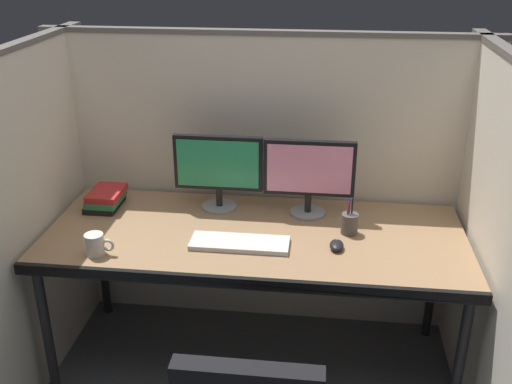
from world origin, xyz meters
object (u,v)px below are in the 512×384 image
(desk, at_px, (254,243))
(book_stack, at_px, (106,199))
(computer_mouse, at_px, (337,245))
(coffee_mug, at_px, (95,245))
(keyboard_main, at_px, (240,243))
(pen_cup, at_px, (350,223))
(monitor_right, at_px, (309,173))
(monitor_left, at_px, (218,167))

(desk, bearing_deg, book_stack, 165.48)
(computer_mouse, xyz_separation_m, coffee_mug, (-1.01, -0.17, 0.03))
(keyboard_main, bearing_deg, computer_mouse, 2.66)
(keyboard_main, height_order, book_stack, book_stack)
(book_stack, distance_m, pen_cup, 1.20)
(desk, distance_m, monitor_right, 0.42)
(book_stack, relative_size, coffee_mug, 1.72)
(monitor_left, bearing_deg, pen_cup, -16.99)
(keyboard_main, height_order, pen_cup, pen_cup)
(book_stack, xyz_separation_m, pen_cup, (1.19, -0.14, 0.00))
(coffee_mug, bearing_deg, book_stack, 105.03)
(monitor_left, bearing_deg, monitor_right, -2.27)
(computer_mouse, bearing_deg, monitor_left, 148.91)
(monitor_left, distance_m, pen_cup, 0.68)
(book_stack, bearing_deg, keyboard_main, -23.55)
(computer_mouse, relative_size, pen_cup, 0.57)
(monitor_left, xyz_separation_m, keyboard_main, (0.15, -0.36, -0.20))
(keyboard_main, xyz_separation_m, computer_mouse, (0.42, 0.02, 0.01))
(coffee_mug, xyz_separation_m, pen_cup, (1.07, 0.32, 0.00))
(desk, xyz_separation_m, coffee_mug, (-0.64, -0.26, 0.10))
(monitor_right, xyz_separation_m, computer_mouse, (0.14, -0.33, -0.20))
(desk, distance_m, keyboard_main, 0.14)
(keyboard_main, relative_size, coffee_mug, 3.41)
(coffee_mug, bearing_deg, monitor_right, 29.64)
(desk, height_order, coffee_mug, coffee_mug)
(monitor_left, xyz_separation_m, coffee_mug, (-0.44, -0.51, -0.17))
(monitor_left, distance_m, coffee_mug, 0.70)
(desk, xyz_separation_m, pen_cup, (0.43, 0.06, 0.10))
(desk, xyz_separation_m, book_stack, (-0.77, 0.20, 0.09))
(desk, relative_size, book_stack, 8.79)
(book_stack, bearing_deg, monitor_right, 2.06)
(monitor_left, relative_size, monitor_right, 1.00)
(coffee_mug, distance_m, pen_cup, 1.11)
(monitor_left, relative_size, pen_cup, 2.54)
(monitor_right, height_order, pen_cup, monitor_right)
(keyboard_main, bearing_deg, pen_cup, 19.92)
(coffee_mug, bearing_deg, monitor_left, 49.62)
(book_stack, distance_m, coffee_mug, 0.48)
(computer_mouse, bearing_deg, keyboard_main, -177.34)
(computer_mouse, bearing_deg, pen_cup, 69.52)
(desk, distance_m, coffee_mug, 0.70)
(book_stack, xyz_separation_m, coffee_mug, (0.12, -0.46, 0.00))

